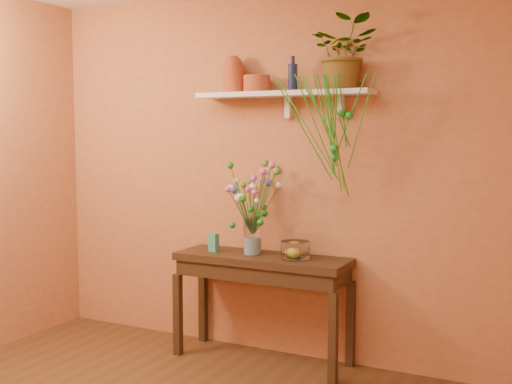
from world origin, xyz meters
TOP-DOWN VIEW (x-y plane):
  - room at (0.00, 0.00)m, footprint 4.04×4.04m
  - sideboard at (-0.07, 1.78)m, footprint 1.27×0.41m
  - wall_shelf at (0.06, 1.87)m, footprint 1.30×0.24m
  - terracotta_jug at (-0.36, 1.89)m, footprint 0.18×0.18m
  - terracotta_pot at (-0.14, 1.84)m, footprint 0.24×0.24m
  - blue_bottle at (0.13, 1.87)m, footprint 0.07×0.07m
  - spider_plant at (0.50, 1.88)m, footprint 0.50×0.45m
  - plant_fronds at (0.48, 1.73)m, footprint 0.67×0.36m
  - glass_vase at (-0.15, 1.78)m, footprint 0.12×0.12m
  - bouquet at (-0.13, 1.78)m, footprint 0.46×0.50m
  - glass_bowl at (0.19, 1.78)m, footprint 0.20×0.20m
  - lemon at (0.18, 1.79)m, footprint 0.08×0.08m
  - carton at (-0.45, 1.75)m, footprint 0.07×0.06m

SIDE VIEW (x-z plane):
  - sideboard at x=-0.07m, z-range 0.27..1.05m
  - lemon at x=0.18m, z-range 0.78..0.85m
  - glass_bowl at x=0.19m, z-range 0.77..0.89m
  - carton at x=-0.45m, z-range 0.77..0.91m
  - glass_vase at x=-0.15m, z-range 0.75..1.01m
  - bouquet at x=-0.13m, z-range 0.97..1.51m
  - room at x=0.00m, z-range 0.00..2.70m
  - plant_fronds at x=0.48m, z-range 1.27..2.08m
  - wall_shelf at x=0.06m, z-range 1.82..2.01m
  - terracotta_pot at x=-0.14m, z-range 1.94..2.05m
  - blue_bottle at x=0.13m, z-range 1.92..2.16m
  - terracotta_jug at x=-0.36m, z-range 1.93..2.20m
  - spider_plant at x=0.50m, z-range 1.94..2.42m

